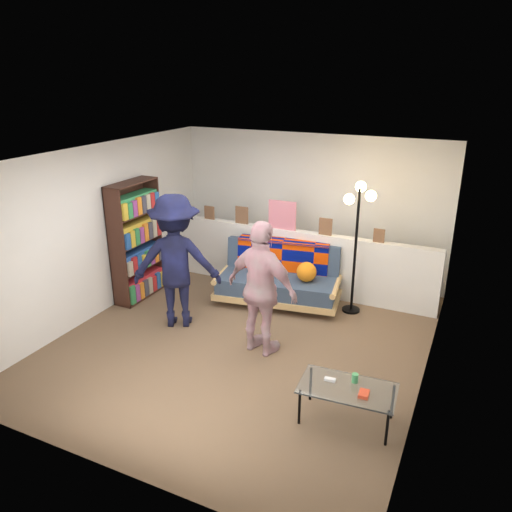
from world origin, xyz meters
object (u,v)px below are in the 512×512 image
Objects in this scene: person_left at (176,261)px; bookshelf at (136,245)px; coffee_table at (348,390)px; person_right at (262,289)px; futon_sofa at (280,279)px; floor_lamp at (358,222)px.

bookshelf is at bearing -50.45° from person_left.
person_right is at bearing 147.04° from coffee_table.
person_right reaches higher than futon_sofa.
floor_lamp is (3.13, 0.92, 0.50)m from bookshelf.
floor_lamp is 1.12× the size of person_right.
coffee_table is at bearing -22.49° from bookshelf.
person_left is at bearing -129.05° from futon_sofa.
person_left reaches higher than person_right.
futon_sofa is at bearing -170.72° from floor_lamp.
coffee_table is 1.66m from person_right.
bookshelf is at bearing -3.08° from person_right.
person_left is (1.05, -0.49, 0.07)m from bookshelf.
person_right is (2.40, -0.68, 0.01)m from bookshelf.
futon_sofa is 1.68m from person_left.
person_left is (-2.08, -1.41, -0.43)m from floor_lamp.
futon_sofa is 2.84m from coffee_table.
person_left is 1.08× the size of person_right.
coffee_table is at bearing -53.73° from futon_sofa.
coffee_table is (1.68, -2.29, 0.00)m from futon_sofa.
person_right is at bearing -114.41° from floor_lamp.
floor_lamp is at bearing 103.70° from coffee_table.
person_left is (-2.68, 1.05, 0.55)m from coffee_table.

